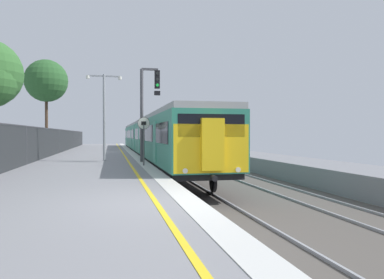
# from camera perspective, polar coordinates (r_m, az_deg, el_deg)

# --- Properties ---
(ground) EXTENTS (17.40, 110.00, 1.21)m
(ground) POSITION_cam_1_polar(r_m,az_deg,el_deg) (9.33, 13.42, -12.35)
(ground) COLOR gray
(commuter_train_at_platform) EXTENTS (2.83, 40.52, 3.81)m
(commuter_train_at_platform) POSITION_cam_1_polar(r_m,az_deg,el_deg) (32.53, -6.40, 0.32)
(commuter_train_at_platform) COLOR #2D846B
(commuter_train_at_platform) RESTS_ON ground
(signal_gantry) EXTENTS (1.10, 0.24, 5.16)m
(signal_gantry) POSITION_cam_1_polar(r_m,az_deg,el_deg) (20.56, -7.00, 5.52)
(signal_gantry) COLOR #47474C
(signal_gantry) RESTS_ON ground
(speed_limit_sign) EXTENTS (0.59, 0.08, 2.36)m
(speed_limit_sign) POSITION_cam_1_polar(r_m,az_deg,el_deg) (18.12, -7.44, 0.78)
(speed_limit_sign) COLOR #59595B
(speed_limit_sign) RESTS_ON ground
(platform_lamp_mid) EXTENTS (2.00, 0.20, 4.97)m
(platform_lamp_mid) POSITION_cam_1_polar(r_m,az_deg,el_deg) (21.94, -13.38, 4.58)
(platform_lamp_mid) COLOR #93999E
(platform_lamp_mid) RESTS_ON ground
(background_tree_right) EXTENTS (4.25, 4.25, 9.07)m
(background_tree_right) POSITION_cam_1_polar(r_m,az_deg,el_deg) (40.45, -21.48, 8.28)
(background_tree_right) COLOR #473323
(background_tree_right) RESTS_ON ground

